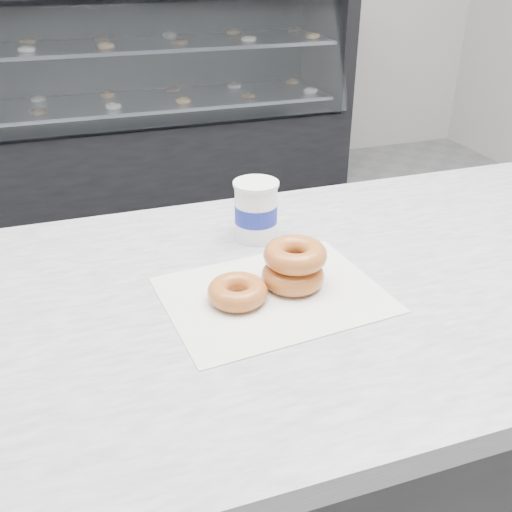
{
  "coord_description": "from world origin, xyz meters",
  "views": [
    {
      "loc": [
        -0.47,
        -1.34,
        1.39
      ],
      "look_at": [
        -0.21,
        -0.58,
        0.95
      ],
      "focal_mm": 40.0,
      "sensor_mm": 36.0,
      "label": 1
    }
  ],
  "objects_px": {
    "display_case": "(146,116)",
    "coffee_cup": "(256,210)",
    "counter": "(353,453)",
    "donut_stack": "(294,265)",
    "donut_single": "(237,292)"
  },
  "relations": [
    {
      "from": "display_case",
      "to": "coffee_cup",
      "type": "height_order",
      "value": "display_case"
    },
    {
      "from": "counter",
      "to": "display_case",
      "type": "height_order",
      "value": "display_case"
    },
    {
      "from": "donut_stack",
      "to": "display_case",
      "type": "bearing_deg",
      "value": 86.79
    },
    {
      "from": "donut_stack",
      "to": "coffee_cup",
      "type": "height_order",
      "value": "coffee_cup"
    },
    {
      "from": "donut_single",
      "to": "coffee_cup",
      "type": "relative_size",
      "value": 0.84
    },
    {
      "from": "counter",
      "to": "donut_single",
      "type": "xyz_separation_m",
      "value": [
        -0.25,
        -0.02,
        0.47
      ]
    },
    {
      "from": "coffee_cup",
      "to": "donut_single",
      "type": "bearing_deg",
      "value": -97.73
    },
    {
      "from": "donut_stack",
      "to": "coffee_cup",
      "type": "bearing_deg",
      "value": 90.82
    },
    {
      "from": "donut_single",
      "to": "coffee_cup",
      "type": "xyz_separation_m",
      "value": [
        0.1,
        0.2,
        0.04
      ]
    },
    {
      "from": "display_case",
      "to": "donut_stack",
      "type": "relative_size",
      "value": 16.43
    },
    {
      "from": "counter",
      "to": "donut_stack",
      "type": "height_order",
      "value": "donut_stack"
    },
    {
      "from": "donut_stack",
      "to": "coffee_cup",
      "type": "distance_m",
      "value": 0.19
    },
    {
      "from": "donut_stack",
      "to": "counter",
      "type": "bearing_deg",
      "value": 1.95
    },
    {
      "from": "coffee_cup",
      "to": "donut_stack",
      "type": "bearing_deg",
      "value": -70.85
    },
    {
      "from": "counter",
      "to": "coffee_cup",
      "type": "bearing_deg",
      "value": 130.98
    }
  ]
}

